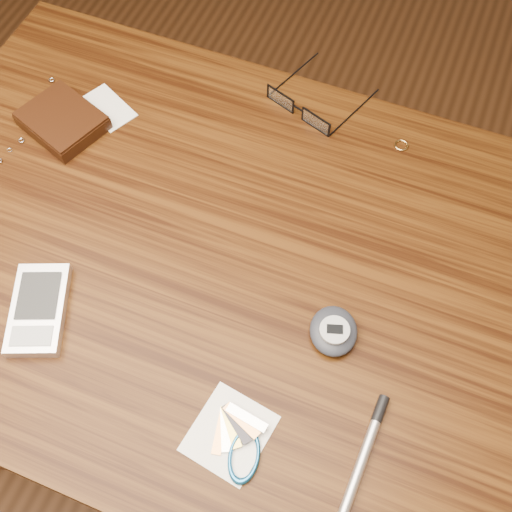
% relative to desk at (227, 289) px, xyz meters
% --- Properties ---
extents(ground, '(3.80, 3.80, 0.00)m').
position_rel_desk_xyz_m(ground, '(0.00, 0.00, -0.65)').
color(ground, '#472814').
rests_on(ground, ground).
extents(desk, '(1.00, 0.70, 0.75)m').
position_rel_desk_xyz_m(desk, '(0.00, 0.00, 0.00)').
color(desk, '#351C08').
rests_on(desk, ground).
extents(wallet_and_card, '(0.17, 0.17, 0.03)m').
position_rel_desk_xyz_m(wallet_and_card, '(-0.31, 0.12, 0.11)').
color(wallet_and_card, black).
rests_on(wallet_and_card, desk).
extents(eyeglasses, '(0.16, 0.16, 0.03)m').
position_rel_desk_xyz_m(eyeglasses, '(0.01, 0.28, 0.11)').
color(eyeglasses, black).
rests_on(eyeglasses, desk).
extents(gold_ring, '(0.03, 0.03, 0.00)m').
position_rel_desk_xyz_m(gold_ring, '(0.17, 0.27, 0.10)').
color(gold_ring, tan).
rests_on(gold_ring, desk).
extents(pda_phone, '(0.11, 0.14, 0.02)m').
position_rel_desk_xyz_m(pda_phone, '(-0.19, -0.17, 0.11)').
color(pda_phone, silver).
rests_on(pda_phone, desk).
extents(pedometer, '(0.08, 0.08, 0.03)m').
position_rel_desk_xyz_m(pedometer, '(0.17, -0.06, 0.11)').
color(pedometer, '#21222B').
rests_on(pedometer, desk).
extents(notepad_keys, '(0.11, 0.11, 0.01)m').
position_rel_desk_xyz_m(notepad_keys, '(0.11, -0.23, 0.11)').
color(notepad_keys, white).
rests_on(notepad_keys, desk).
extents(silver_pen, '(0.02, 0.15, 0.01)m').
position_rel_desk_xyz_m(silver_pen, '(0.26, -0.18, 0.11)').
color(silver_pen, silver).
rests_on(silver_pen, desk).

